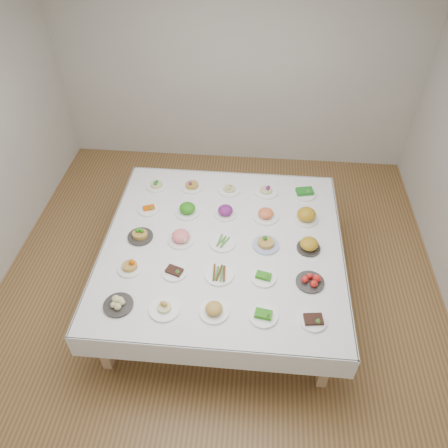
# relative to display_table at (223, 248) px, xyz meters

# --- Properties ---
(room_envelope) EXTENTS (5.02, 5.02, 2.81)m
(room_envelope) POSITION_rel_display_table_xyz_m (-0.05, 0.13, 1.14)
(room_envelope) COLOR olive
(room_envelope) RESTS_ON ground
(display_table) EXTENTS (2.42, 2.42, 0.75)m
(display_table) POSITION_rel_display_table_xyz_m (0.00, 0.00, 0.00)
(display_table) COLOR white
(display_table) RESTS_ON ground
(dish_0) EXTENTS (0.26, 0.26, 0.11)m
(dish_0) POSITION_rel_display_table_xyz_m (-0.85, -0.85, 0.11)
(dish_0) COLOR #2D2A28
(dish_0) RESTS_ON display_table
(dish_1) EXTENTS (0.27, 0.27, 0.13)m
(dish_1) POSITION_rel_display_table_xyz_m (-0.43, -0.86, 0.12)
(dish_1) COLOR white
(dish_1) RESTS_ON display_table
(dish_2) EXTENTS (0.25, 0.25, 0.14)m
(dish_2) POSITION_rel_display_table_xyz_m (0.00, -0.84, 0.12)
(dish_2) COLOR white
(dish_2) RESTS_ON display_table
(dish_3) EXTENTS (0.25, 0.25, 0.11)m
(dish_3) POSITION_rel_display_table_xyz_m (0.43, -0.85, 0.11)
(dish_3) COLOR white
(dish_3) RESTS_ON display_table
(dish_4) EXTENTS (0.23, 0.23, 0.10)m
(dish_4) POSITION_rel_display_table_xyz_m (0.86, -0.86, 0.10)
(dish_4) COLOR white
(dish_4) RESTS_ON display_table
(dish_5) EXTENTS (0.23, 0.23, 0.13)m
(dish_5) POSITION_rel_display_table_xyz_m (-0.85, -0.42, 0.12)
(dish_5) COLOR white
(dish_5) RESTS_ON display_table
(dish_6) EXTENTS (0.23, 0.23, 0.10)m
(dish_6) POSITION_rel_display_table_xyz_m (-0.42, -0.43, 0.10)
(dish_6) COLOR white
(dish_6) RESTS_ON display_table
(dish_7) EXTENTS (0.27, 0.27, 0.06)m
(dish_7) POSITION_rel_display_table_xyz_m (0.01, -0.42, 0.09)
(dish_7) COLOR white
(dish_7) RESTS_ON display_table
(dish_8) EXTENTS (0.23, 0.23, 0.10)m
(dish_8) POSITION_rel_display_table_xyz_m (0.42, -0.42, 0.10)
(dish_8) COLOR white
(dish_8) RESTS_ON display_table
(dish_9) EXTENTS (0.26, 0.26, 0.12)m
(dish_9) POSITION_rel_display_table_xyz_m (0.85, -0.44, 0.12)
(dish_9) COLOR #2D2A28
(dish_9) RESTS_ON display_table
(dish_10) EXTENTS (0.26, 0.26, 0.14)m
(dish_10) POSITION_rel_display_table_xyz_m (-0.85, 0.01, 0.13)
(dish_10) COLOR #2D2A28
(dish_10) RESTS_ON display_table
(dish_11) EXTENTS (0.30, 0.30, 0.17)m
(dish_11) POSITION_rel_display_table_xyz_m (-0.43, -0.00, 0.14)
(dish_11) COLOR white
(dish_11) RESTS_ON display_table
(dish_12) EXTENTS (0.27, 0.27, 0.06)m
(dish_12) POSITION_rel_display_table_xyz_m (-0.00, -0.00, 0.09)
(dish_12) COLOR white
(dish_12) RESTS_ON display_table
(dish_13) EXTENTS (0.26, 0.26, 0.15)m
(dish_13) POSITION_rel_display_table_xyz_m (0.43, 0.00, 0.13)
(dish_13) COLOR #4C66B2
(dish_13) RESTS_ON display_table
(dish_14) EXTENTS (0.25, 0.25, 0.15)m
(dish_14) POSITION_rel_display_table_xyz_m (0.86, 0.00, 0.13)
(dish_14) COLOR #2D2A28
(dish_14) RESTS_ON display_table
(dish_15) EXTENTS (0.23, 0.23, 0.09)m
(dish_15) POSITION_rel_display_table_xyz_m (-0.85, 0.43, 0.09)
(dish_15) COLOR white
(dish_15) RESTS_ON display_table
(dish_16) EXTENTS (0.26, 0.26, 0.17)m
(dish_16) POSITION_rel_display_table_xyz_m (-0.42, 0.43, 0.14)
(dish_16) COLOR white
(dish_16) RESTS_ON display_table
(dish_17) EXTENTS (0.24, 0.24, 0.12)m
(dish_17) POSITION_rel_display_table_xyz_m (-0.01, 0.43, 0.12)
(dish_17) COLOR white
(dish_17) RESTS_ON display_table
(dish_18) EXTENTS (0.27, 0.27, 0.15)m
(dish_18) POSITION_rel_display_table_xyz_m (0.42, 0.43, 0.13)
(dish_18) COLOR white
(dish_18) RESTS_ON display_table
(dish_19) EXTENTS (0.27, 0.27, 0.15)m
(dish_19) POSITION_rel_display_table_xyz_m (0.85, 0.43, 0.14)
(dish_19) COLOR white
(dish_19) RESTS_ON display_table
(dish_20) EXTENTS (0.23, 0.23, 0.12)m
(dish_20) POSITION_rel_display_table_xyz_m (-0.85, 0.84, 0.12)
(dish_20) COLOR white
(dish_20) RESTS_ON display_table
(dish_21) EXTENTS (0.24, 0.24, 0.13)m
(dish_21) POSITION_rel_display_table_xyz_m (-0.44, 0.86, 0.12)
(dish_21) COLOR white
(dish_21) RESTS_ON display_table
(dish_22) EXTENTS (0.25, 0.25, 0.12)m
(dish_22) POSITION_rel_display_table_xyz_m (-0.00, 0.85, 0.11)
(dish_22) COLOR white
(dish_22) RESTS_ON display_table
(dish_23) EXTENTS (0.26, 0.26, 0.13)m
(dish_23) POSITION_rel_display_table_xyz_m (0.42, 0.85, 0.12)
(dish_23) COLOR white
(dish_23) RESTS_ON display_table
(dish_24) EXTENTS (0.27, 0.27, 0.12)m
(dish_24) POSITION_rel_display_table_xyz_m (0.86, 0.86, 0.12)
(dish_24) COLOR white
(dish_24) RESTS_ON display_table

